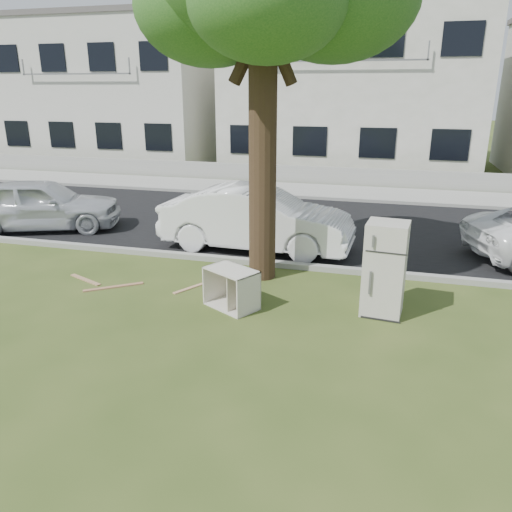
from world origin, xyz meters
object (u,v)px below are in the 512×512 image
(cabinet, at_px, (231,288))
(fridge, at_px, (385,269))
(car_center, at_px, (256,219))
(car_left, at_px, (41,204))

(cabinet, bearing_deg, fridge, 39.35)
(cabinet, relative_size, car_center, 0.20)
(cabinet, xyz_separation_m, car_center, (-0.45, 3.38, 0.39))
(fridge, distance_m, car_center, 4.23)
(fridge, relative_size, cabinet, 1.78)
(car_center, distance_m, car_left, 6.11)
(car_center, bearing_deg, cabinet, -170.15)
(car_center, height_order, car_left, car_center)
(cabinet, distance_m, car_center, 3.43)
(fridge, relative_size, car_left, 0.39)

